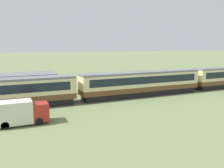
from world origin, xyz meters
name	(u,v)px	position (x,y,z in m)	size (l,w,h in m)	color
passenger_train	(144,82)	(-27.04, -0.30, 2.26)	(111.03, 3.13, 4.06)	brown
railway_track	(146,95)	(-26.46, -0.30, 0.01)	(177.63, 3.60, 0.04)	#665B51
station_building	(26,84)	(-44.74, 8.83, 1.84)	(9.57, 7.64, 3.63)	#BCB293
delivery_truck_red	(20,112)	(-46.83, -7.64, 1.32)	(5.48, 2.16, 2.58)	#B2281E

